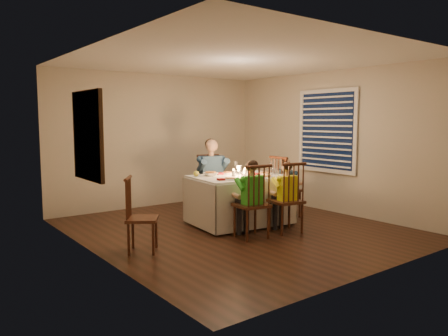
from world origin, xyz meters
TOP-DOWN VIEW (x-y plane):
  - ground at (0.00, 0.00)m, footprint 5.00×5.00m
  - wall_left at (-2.25, 0.00)m, footprint 0.02×5.00m
  - wall_right at (2.25, 0.00)m, footprint 0.02×5.00m
  - wall_back at (0.00, 2.50)m, footprint 4.50×0.02m
  - ceiling at (0.00, 0.00)m, footprint 5.00×5.00m
  - dining_table at (0.25, 0.25)m, footprint 1.64×1.26m
  - chair_adult at (0.29, 1.08)m, footprint 0.54×0.52m
  - chair_near_left at (-0.15, -0.52)m, footprint 0.50×0.48m
  - chair_near_right at (0.47, -0.60)m, footprint 0.52×0.50m
  - chair_end at (1.24, 0.17)m, footprint 0.43×0.45m
  - chair_extra at (-1.72, -0.19)m, footprint 0.55×0.55m
  - adult at (0.29, 1.08)m, footprint 0.63×0.60m
  - child_green at (-0.15, -0.52)m, footprint 0.44×0.41m
  - child_yellow at (0.47, -0.60)m, footprint 0.41×0.39m
  - child_teal at (1.24, 0.17)m, footprint 0.31×0.34m
  - setting_adult at (0.30, 0.58)m, footprint 0.29×0.29m
  - setting_green at (-0.12, -0.00)m, footprint 0.29×0.29m
  - setting_yellow at (0.48, -0.13)m, footprint 0.29×0.29m
  - setting_teal at (0.74, 0.17)m, footprint 0.29×0.29m
  - candle_left at (0.14, 0.26)m, footprint 0.06×0.06m
  - candle_right at (0.36, 0.24)m, footprint 0.06×0.06m
  - squash at (-0.34, 0.63)m, footprint 0.09×0.09m
  - orange_fruit at (0.52, 0.27)m, footprint 0.08×0.08m
  - serving_bowl at (-0.12, 0.53)m, footprint 0.26×0.26m
  - wall_mirror at (-2.22, 0.30)m, footprint 0.06×0.95m
  - window_blinds at (2.21, 0.10)m, footprint 0.07×1.34m

SIDE VIEW (x-z plane):
  - ground at x=0.00m, z-range 0.00..0.00m
  - chair_adult at x=0.29m, z-range -0.54..0.54m
  - chair_near_left at x=-0.15m, z-range -0.54..0.54m
  - chair_near_right at x=0.47m, z-range -0.54..0.54m
  - chair_end at x=1.24m, z-range -0.54..0.54m
  - chair_extra at x=-1.72m, z-range -0.49..0.49m
  - adult at x=0.29m, z-range -0.69..0.69m
  - child_green at x=-0.15m, z-range -0.57..0.57m
  - child_yellow at x=0.47m, z-range -0.54..0.54m
  - child_teal at x=1.24m, z-range -0.52..0.52m
  - dining_table at x=0.25m, z-range 0.18..0.95m
  - setting_adult at x=0.30m, z-range 0.79..0.81m
  - setting_green at x=-0.12m, z-range 0.79..0.81m
  - setting_yellow at x=0.48m, z-range 0.79..0.81m
  - setting_teal at x=0.74m, z-range 0.79..0.81m
  - serving_bowl at x=-0.12m, z-range 0.79..0.85m
  - orange_fruit at x=0.52m, z-range 0.79..0.87m
  - squash at x=-0.34m, z-range 0.79..0.88m
  - candle_left at x=0.14m, z-range 0.79..0.89m
  - candle_right at x=0.36m, z-range 0.79..0.89m
  - wall_left at x=-2.25m, z-range 0.00..2.60m
  - wall_right at x=2.25m, z-range 0.00..2.60m
  - wall_back at x=0.00m, z-range 0.00..2.60m
  - wall_mirror at x=-2.22m, z-range 0.92..2.08m
  - window_blinds at x=2.21m, z-range 0.73..2.27m
  - ceiling at x=0.00m, z-range 2.60..2.60m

